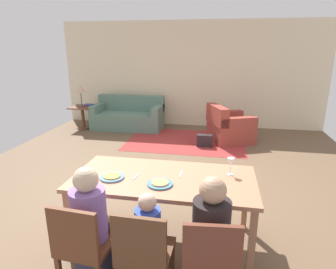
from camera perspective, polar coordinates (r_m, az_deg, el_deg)
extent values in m
cube|color=brown|center=(4.97, -0.08, -7.50)|extent=(6.85, 6.36, 0.02)
cube|color=beige|center=(7.76, 4.33, 11.68)|extent=(6.85, 0.10, 2.70)
cube|color=#AE7453|center=(3.01, -0.86, -8.71)|extent=(1.86, 0.91, 0.04)
cube|color=#AE7453|center=(3.15, -18.79, -16.33)|extent=(0.06, 0.06, 0.72)
cube|color=#AE7453|center=(2.84, 16.16, -20.11)|extent=(0.06, 0.06, 0.72)
cube|color=#AE7453|center=(3.75, -13.00, -10.16)|extent=(0.06, 0.06, 0.72)
cube|color=#AE7453|center=(3.50, 14.98, -12.42)|extent=(0.06, 0.06, 0.72)
cylinder|color=#567FA0|center=(3.02, -10.99, -8.27)|extent=(0.25, 0.25, 0.02)
cylinder|color=gold|center=(3.02, -11.01, -8.01)|extent=(0.17, 0.17, 0.01)
cylinder|color=teal|center=(2.83, -1.58, -9.72)|extent=(0.25, 0.25, 0.02)
cylinder|color=#E6914F|center=(2.83, -1.58, -9.44)|extent=(0.17, 0.17, 0.01)
cylinder|color=silver|center=(3.11, 12.11, -7.69)|extent=(0.06, 0.06, 0.01)
cylinder|color=silver|center=(3.10, 12.16, -6.88)|extent=(0.01, 0.01, 0.09)
cone|color=silver|center=(3.06, 12.27, -5.33)|extent=(0.07, 0.07, 0.09)
cube|color=silver|center=(3.01, -6.33, -8.25)|extent=(0.03, 0.15, 0.01)
cube|color=silver|center=(3.06, 2.61, -7.76)|extent=(0.02, 0.17, 0.01)
cube|color=brown|center=(2.72, -15.48, -20.10)|extent=(0.45, 0.45, 0.04)
cube|color=brown|center=(2.46, -18.24, -18.18)|extent=(0.42, 0.07, 0.42)
cube|color=brown|center=(2.91, -9.87, -22.51)|extent=(0.04, 0.04, 0.41)
cube|color=brown|center=(3.05, -16.45, -20.84)|extent=(0.04, 0.04, 0.41)
cube|color=#343653|center=(2.94, -13.77, -21.80)|extent=(0.29, 0.36, 0.45)
cylinder|color=#8C66B2|center=(2.62, -15.34, -14.97)|extent=(0.30, 0.30, 0.46)
sphere|color=beige|center=(2.47, -15.92, -8.53)|extent=(0.21, 0.21, 0.21)
cube|color=brown|center=(2.56, -4.26, -22.00)|extent=(0.43, 0.43, 0.04)
cube|color=brown|center=(2.28, -5.79, -20.38)|extent=(0.42, 0.05, 0.42)
cube|color=brown|center=(2.81, 0.81, -23.85)|extent=(0.04, 0.04, 0.41)
cube|color=brown|center=(2.88, -6.83, -22.75)|extent=(0.04, 0.04, 0.41)
cube|color=#323C54|center=(2.78, -3.47, -23.82)|extent=(0.19, 0.25, 0.45)
cylinder|color=blue|center=(2.50, -4.00, -17.84)|extent=(0.22, 0.22, 0.33)
sphere|color=beige|center=(2.37, -4.11, -13.19)|extent=(0.15, 0.15, 0.15)
cube|color=brown|center=(2.51, 8.17, -23.18)|extent=(0.46, 0.46, 0.04)
cube|color=brown|center=(2.22, 8.68, -21.76)|extent=(0.42, 0.08, 0.42)
cube|color=brown|center=(2.81, 11.80, -24.31)|extent=(0.04, 0.04, 0.41)
cube|color=brown|center=(2.79, 3.71, -24.29)|extent=(0.04, 0.04, 0.41)
cube|color=#373F4D|center=(2.75, 7.95, -24.59)|extent=(0.29, 0.36, 0.45)
cylinder|color=black|center=(2.40, 8.49, -17.68)|extent=(0.30, 0.30, 0.46)
sphere|color=tan|center=(2.24, 8.85, -10.81)|extent=(0.21, 0.21, 0.21)
cube|color=#9E302E|center=(6.57, 3.55, -1.25)|extent=(2.60, 1.80, 0.01)
cube|color=slate|center=(7.61, -7.91, 2.75)|extent=(1.79, 0.84, 0.42)
cube|color=slate|center=(7.84, -7.26, 6.25)|extent=(1.79, 0.20, 0.40)
cube|color=slate|center=(7.83, -13.62, 5.16)|extent=(0.18, 0.84, 0.20)
cube|color=slate|center=(7.33, -2.01, 4.85)|extent=(0.18, 0.84, 0.20)
cube|color=#993D32|center=(6.66, 12.22, 0.51)|extent=(1.11, 1.11, 0.42)
cube|color=#993D32|center=(6.43, 9.69, 3.84)|extent=(0.52, 0.86, 0.40)
cube|color=#993D32|center=(6.29, 13.66, 2.38)|extent=(0.84, 0.49, 0.20)
cube|color=#993D32|center=(6.88, 11.23, 3.75)|extent=(0.84, 0.49, 0.20)
cube|color=brown|center=(7.79, -16.59, 5.21)|extent=(0.56, 0.56, 0.03)
cylinder|color=brown|center=(7.85, -16.42, 3.14)|extent=(0.08, 0.08, 0.55)
cylinder|color=brown|center=(7.91, -16.26, 1.31)|extent=(0.36, 0.36, 0.03)
cylinder|color=#504E3B|center=(7.78, -16.61, 5.39)|extent=(0.16, 0.16, 0.02)
cylinder|color=#504E3B|center=(7.75, -16.72, 6.70)|extent=(0.02, 0.02, 0.34)
cone|color=#D6A58C|center=(7.72, -16.88, 8.59)|extent=(0.26, 0.26, 0.18)
cube|color=#A12A29|center=(7.76, -15.45, 5.49)|extent=(0.22, 0.16, 0.03)
cube|color=navy|center=(7.75, -15.30, 5.69)|extent=(0.22, 0.16, 0.03)
cube|color=black|center=(6.21, 7.22, -1.21)|extent=(0.32, 0.16, 0.26)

